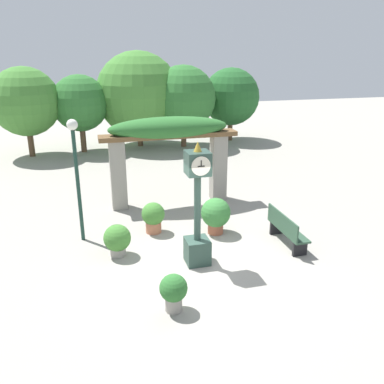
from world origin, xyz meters
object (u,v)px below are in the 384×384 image
object	(u,v)px
potted_plant_far_right	(216,214)
park_bench	(286,229)
lamp_post	(76,162)
potted_plant_near_left	(153,216)
potted_plant_far_left	(117,239)
pedestal_clock	(197,212)
potted_plant_near_right	(174,291)

from	to	relation	value
potted_plant_far_right	park_bench	bearing A→B (deg)	-36.19
potted_plant_far_right	lamp_post	size ratio (longest dim) A/B	0.31
potted_plant_near_left	park_bench	xyz separation A→B (m)	(3.28, -1.66, -0.05)
potted_plant_near_left	potted_plant_far_right	xyz separation A→B (m)	(1.69, -0.50, 0.09)
potted_plant_far_right	lamp_post	world-z (taller)	lamp_post
potted_plant_far_left	potted_plant_far_right	bearing A→B (deg)	12.92
pedestal_clock	potted_plant_near_right	distance (m)	2.20
park_bench	potted_plant_near_right	bearing A→B (deg)	120.74
pedestal_clock	potted_plant_near_left	distance (m)	2.30
potted_plant_near_right	potted_plant_far_right	distance (m)	3.78
potted_plant_near_right	potted_plant_far_left	bearing A→B (deg)	108.52
potted_plant_far_left	potted_plant_far_right	distance (m)	2.88
pedestal_clock	potted_plant_near_left	xyz separation A→B (m)	(-0.74, 2.00, -0.86)
potted_plant_near_left	lamp_post	size ratio (longest dim) A/B	0.27
park_bench	lamp_post	distance (m)	5.78
pedestal_clock	potted_plant_near_right	size ratio (longest dim) A/B	3.80
potted_plant_near_left	lamp_post	bearing A→B (deg)	179.22
potted_plant_near_left	park_bench	world-z (taller)	potted_plant_near_left
potted_plant_near_left	park_bench	size ratio (longest dim) A/B	0.54
park_bench	lamp_post	xyz separation A→B (m)	(-5.24, 1.69, 1.77)
pedestal_clock	lamp_post	bearing A→B (deg)	143.09
potted_plant_near_left	potted_plant_near_right	world-z (taller)	potted_plant_near_left
potted_plant_near_right	potted_plant_far_left	size ratio (longest dim) A/B	0.96
pedestal_clock	lamp_post	xyz separation A→B (m)	(-2.70, 2.03, 0.87)
lamp_post	potted_plant_near_left	bearing A→B (deg)	-0.78
potted_plant_far_left	lamp_post	world-z (taller)	lamp_post
potted_plant_near_left	potted_plant_far_left	distance (m)	1.59
potted_plant_near_right	pedestal_clock	bearing A→B (deg)	60.96
pedestal_clock	potted_plant_near_right	xyz separation A→B (m)	(-0.97, -1.75, -0.89)
pedestal_clock	potted_plant_far_left	world-z (taller)	pedestal_clock
pedestal_clock	potted_plant_near_left	bearing A→B (deg)	110.29
pedestal_clock	potted_plant_far_right	world-z (taller)	pedestal_clock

